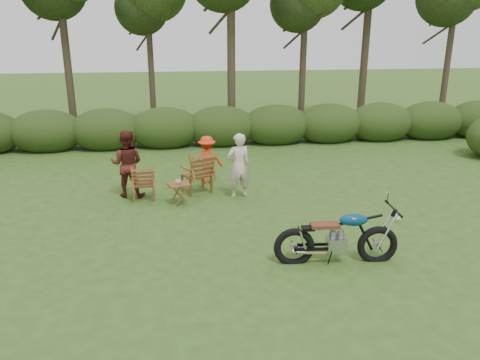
{
  "coord_description": "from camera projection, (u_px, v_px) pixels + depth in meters",
  "views": [
    {
      "loc": [
        -1.61,
        -7.46,
        3.97
      ],
      "look_at": [
        -0.3,
        1.96,
        0.9
      ],
      "focal_mm": 35.0,
      "sensor_mm": 36.0,
      "label": 1
    }
  ],
  "objects": [
    {
      "name": "child",
      "position": [
        208.0,
        183.0,
        12.69
      ],
      "size": [
        0.87,
        0.55,
        1.29
      ],
      "primitive_type": "imported",
      "rotation": [
        0.0,
        0.0,
        3.22
      ],
      "color": "red",
      "rests_on": "ground"
    },
    {
      "name": "ground",
      "position": [
        271.0,
        259.0,
        8.46
      ],
      "size": [
        80.0,
        80.0,
        0.0
      ],
      "primitive_type": "plane",
      "color": "#2E4717",
      "rests_on": "ground"
    },
    {
      "name": "lawn_chair_left",
      "position": [
        144.0,
        199.0,
        11.47
      ],
      "size": [
        0.66,
        0.66,
        0.89
      ],
      "primitive_type": null,
      "rotation": [
        0.0,
        0.0,
        3.23
      ],
      "color": "brown",
      "rests_on": "ground"
    },
    {
      "name": "lawn_chair_right",
      "position": [
        197.0,
        192.0,
        11.97
      ],
      "size": [
        0.97,
        0.97,
        1.07
      ],
      "primitive_type": null,
      "rotation": [
        0.0,
        0.0,
        3.55
      ],
      "color": "brown",
      "rests_on": "ground"
    },
    {
      "name": "adult_b",
      "position": [
        130.0,
        196.0,
        11.69
      ],
      "size": [
        0.9,
        0.75,
        1.66
      ],
      "primitive_type": "imported",
      "rotation": [
        0.0,
        0.0,
        2.98
      ],
      "color": "#4D1C16",
      "rests_on": "ground"
    },
    {
      "name": "motorcycle",
      "position": [
        335.0,
        261.0,
        8.39
      ],
      "size": [
        2.16,
        0.97,
        1.2
      ],
      "primitive_type": null,
      "rotation": [
        0.0,
        0.0,
        -0.08
      ],
      "color": "#0A5B8E",
      "rests_on": "ground"
    },
    {
      "name": "tree_line",
      "position": [
        232.0,
        34.0,
        16.53
      ],
      "size": [
        22.52,
        11.62,
        8.14
      ],
      "color": "#32281B",
      "rests_on": "ground"
    },
    {
      "name": "cup",
      "position": [
        178.0,
        182.0,
        10.99
      ],
      "size": [
        0.18,
        0.18,
        0.11
      ],
      "primitive_type": "imported",
      "rotation": [
        0.0,
        0.0,
        -0.42
      ],
      "color": "beige",
      "rests_on": "side_table"
    },
    {
      "name": "adult_a",
      "position": [
        239.0,
        197.0,
        11.62
      ],
      "size": [
        0.66,
        0.51,
        1.61
      ],
      "primitive_type": "imported",
      "rotation": [
        0.0,
        0.0,
        3.36
      ],
      "color": "beige",
      "rests_on": "ground"
    },
    {
      "name": "side_table",
      "position": [
        179.0,
        194.0,
        11.08
      ],
      "size": [
        0.6,
        0.55,
        0.5
      ],
      "primitive_type": null,
      "rotation": [
        0.0,
        0.0,
        0.34
      ],
      "color": "brown",
      "rests_on": "ground"
    }
  ]
}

